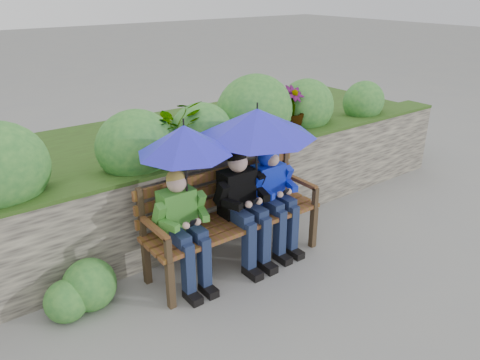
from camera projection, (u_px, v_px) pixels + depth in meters
ground at (246, 265)px, 4.96m from camera, size 60.00×60.00×0.00m
garden_backdrop at (167, 169)px, 5.90m from camera, size 8.00×2.85×1.80m
park_bench at (230, 211)px, 4.84m from camera, size 1.94×0.57×1.02m
boy_left at (183, 223)px, 4.40m from camera, size 0.51×0.58×1.19m
boy_middle at (243, 202)px, 4.77m from camera, size 0.54×0.62×1.24m
boy_right at (273, 189)px, 5.01m from camera, size 0.50×0.61×1.19m
umbrella_left at (184, 140)px, 4.14m from camera, size 0.87×0.87×0.93m
umbrella_right at (257, 122)px, 4.60m from camera, size 1.20×1.20×0.93m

